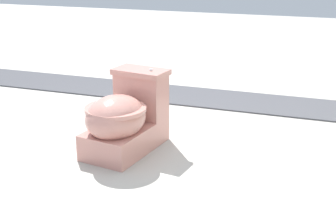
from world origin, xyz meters
TOP-DOWN VIEW (x-y plane):
  - ground_plane at (0.00, 0.00)m, footprint 14.00×14.00m
  - gravel_strip at (-1.13, 0.50)m, footprint 0.56×8.00m
  - toilet at (0.15, -0.17)m, footprint 0.68×0.47m

SIDE VIEW (x-z plane):
  - ground_plane at x=0.00m, z-range 0.00..0.00m
  - gravel_strip at x=-1.13m, z-range 0.00..0.01m
  - toilet at x=0.15m, z-range -0.04..0.48m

